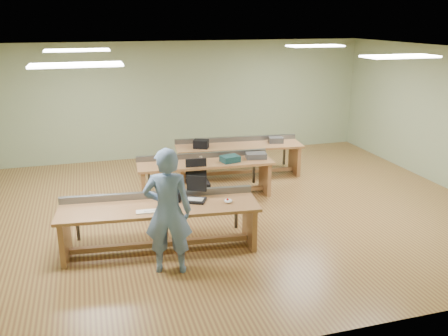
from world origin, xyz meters
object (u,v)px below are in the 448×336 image
Objects in this scene: parts_bin_grey at (256,156)px; mug at (197,162)px; workbench_front at (160,216)px; drinks_can at (201,159)px; workbench_back at (239,153)px; person at (168,211)px; task_chair at (198,189)px; workbench_mid at (205,171)px; laptop_base at (195,200)px; camera_bag at (174,197)px; parts_bin_teal at (230,159)px.

mug is at bearing -176.75° from parts_bin_grey.
drinks_can reaches higher than workbench_front.
person is at bearing -115.19° from workbench_back.
person reaches higher than task_chair.
workbench_mid is 3.11m from person.
drinks_can is (-1.16, 0.09, -0.00)m from parts_bin_grey.
mug reaches higher than laptop_base.
camera_bag is 2.21m from drinks_can.
workbench_mid is 3.06× the size of task_chair.
parts_bin_grey is at bearing -4.66° from drinks_can.
workbench_mid is 1.49× the size of person.
task_chair is (0.75, 1.54, -0.49)m from camera_bag.
workbench_front is 1.94m from task_chair.
camera_bag is 2.36m from parts_bin_teal.
drinks_can is (0.11, 0.17, 0.01)m from mug.
workbench_mid is at bearing 79.04° from camera_bag.
workbench_mid is at bearing 63.11° from task_chair.
mug is at bearing -124.37° from drinks_can.
workbench_back is 9.09× the size of laptop_base.
workbench_front is at bearing -118.88° from mug.
person is 8.40× the size of camera_bag.
parts_bin_grey is at bearing 58.51° from camera_bag.
parts_bin_grey is (2.10, 1.91, -0.02)m from camera_bag.
task_chair is at bearing -159.31° from parts_bin_teal.
laptop_base is at bearing -104.22° from mug.
task_chair is at bearing -98.18° from person.
person is 14.43× the size of mug.
camera_bag is 2.84m from parts_bin_grey.
workbench_back is 1.19m from parts_bin_grey.
camera_bag is at bearing -171.34° from laptop_base.
task_chair reaches higher than parts_bin_teal.
parts_bin_grey reaches higher than workbench_front.
parts_bin_teal reaches higher than workbench_mid.
parts_bin_teal is 0.60m from parts_bin_grey.
parts_bin_grey is (0.60, 0.09, -0.01)m from parts_bin_teal.
workbench_front reaches higher than laptop_base.
parts_bin_grey is 3.67× the size of drinks_can.
person is 2.06× the size of task_chair.
parts_bin_teal is at bearing 84.64° from laptop_base.
parts_bin_teal is at bearing 53.59° from workbench_front.
workbench_mid is 0.94× the size of workbench_back.
camera_bag is 0.24× the size of task_chair.
laptop_base is at bearing -113.12° from person.
parts_bin_grey is at bearing 46.53° from workbench_front.
person is 5.23× the size of parts_bin_teal.
drinks_can is at bearing 162.20° from parts_bin_teal.
workbench_back is 1.60m from drinks_can.
workbench_back reaches higher than mug.
drinks_can is at bearing 99.99° from laptop_base.
task_chair is 2.18× the size of parts_bin_grey.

